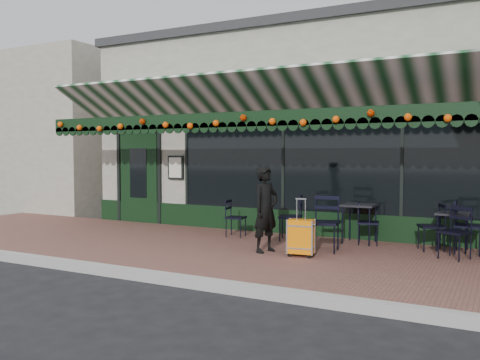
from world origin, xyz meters
The scene contains 16 objects.
ground centered at (0.00, 0.00, 0.00)m, with size 80.00×80.00×0.00m, color black.
sidewalk centered at (0.00, 2.00, 0.07)m, with size 18.00×4.00×0.15m, color brown.
curb centered at (0.00, -0.08, 0.07)m, with size 18.00×0.16×0.15m, color #9E9E99.
restaurant_building centered at (0.00, 7.84, 2.27)m, with size 12.00×9.60×4.50m.
neighbor_building_left centered at (-13.00, 8.00, 2.40)m, with size 12.00×8.00×4.80m, color #B1AB9B.
woman centered at (-0.48, 1.97, 0.88)m, with size 0.53×0.35×1.46m, color black.
suitcase centered at (0.19, 1.88, 0.47)m, with size 0.44×0.29×0.94m.
cafe_table_a centered at (2.33, 3.55, 0.75)m, with size 0.54×0.54×0.66m.
cafe_table_b centered at (0.71, 3.56, 0.81)m, with size 0.60×0.60×0.73m.
chair_a_left centered at (2.00, 3.41, 0.56)m, with size 0.41×0.41×0.82m, color black, non-canonical shape.
chair_a_right centered at (2.58, 3.40, 0.61)m, with size 0.46×0.46×0.91m, color black, non-canonical shape.
chair_a_front centered at (2.42, 2.83, 0.57)m, with size 0.42×0.42×0.84m, color black, non-canonical shape.
chair_b_left centered at (-0.54, 3.25, 0.60)m, with size 0.45×0.45×0.89m, color black, non-canonical shape.
chair_b_right centered at (0.90, 3.48, 0.55)m, with size 0.40×0.40×0.80m, color black, non-canonical shape.
chair_b_front centered at (0.40, 2.48, 0.63)m, with size 0.48×0.48×0.96m, color black, non-canonical shape.
chair_solo centered at (-1.69, 3.15, 0.53)m, with size 0.38×0.38×0.75m, color black, non-canonical shape.
Camera 1 is at (3.11, -5.82, 1.83)m, focal length 38.00 mm.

